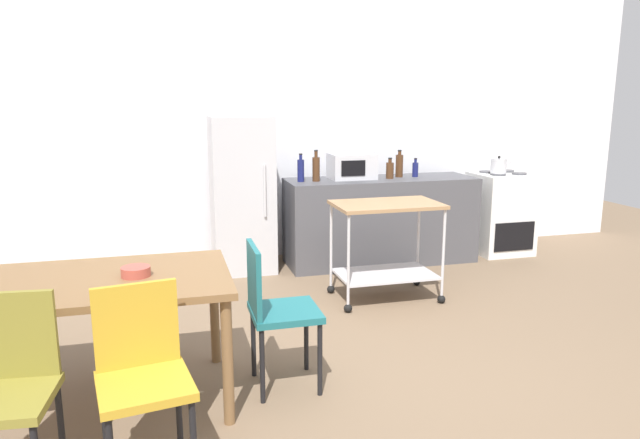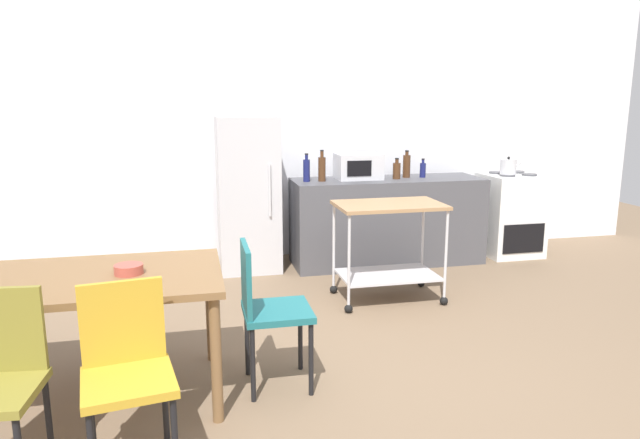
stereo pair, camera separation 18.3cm
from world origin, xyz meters
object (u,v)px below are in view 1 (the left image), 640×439
Objects in this scene: chair_olive at (6,383)px; refrigerator at (242,195)px; chair_teal at (274,305)px; bottle_wine at (399,165)px; microwave at (352,166)px; bottle_soda at (390,170)px; dining_table at (92,293)px; kettle at (499,166)px; chair_mustard at (142,370)px; stove_oven at (500,213)px; bottle_sparkling_water at (415,169)px; bottle_hot_sauce at (316,168)px; bottle_olive_oil at (301,170)px; kitchen_cart at (386,235)px; fruit_bowl at (136,272)px.

chair_olive is 3.49m from refrigerator.
bottle_wine reaches higher than chair_teal.
microwave is 0.40m from bottle_soda.
chair_teal is at bearing -2.98° from dining_table.
bottle_soda is 1.25m from kettle.
chair_mustard is at bearing 3.76° from chair_olive.
stove_oven is 1.18m from bottle_sparkling_water.
microwave is at bearing 46.56° from dining_table.
kettle is at bearing -6.49° from bottle_sparkling_water.
chair_mustard is 4.10× the size of bottle_soda.
kettle reaches higher than stove_oven.
microwave is at bearing 177.12° from bottle_sparkling_water.
bottle_hot_sauce is 0.42m from microwave.
refrigerator is 3.37× the size of microwave.
chair_olive is 4.44m from bottle_wine.
chair_teal is at bearing -141.39° from kettle.
bottle_hot_sauce reaches higher than bottle_olive_oil.
chair_olive is 5.20m from kettle.
bottle_hot_sauce reaches higher than microwave.
bottle_olive_oil is at bearing 53.52° from dining_table.
bottle_hot_sauce reaches higher than kettle.
refrigerator is (-2.90, 0.08, 0.32)m from stove_oven.
bottle_olive_oil is at bearing 179.01° from bottle_soda.
kitchen_cart is at bearing -65.86° from bottle_olive_oil.
kitchen_cart is at bearing -113.03° from bottle_soda.
bottle_sparkling_water is 0.83× the size of kettle.
kitchen_cart is at bearing -124.18° from bottle_sparkling_water.
refrigerator is 4.92× the size of bottle_hot_sauce.
bottle_soda is (0.95, -0.02, -0.03)m from bottle_olive_oil.
bottle_olive_oil is 0.95m from bottle_soda.
microwave is at bearing 12.38° from bottle_hot_sauce.
stove_oven is at bearing -1.60° from refrigerator.
bottle_sparkling_water reaches higher than chair_teal.
chair_teal is 3.16× the size of bottle_olive_oil.
bottle_wine reaches higher than bottle_soda.
bottle_wine is at bearing 5.15° from bottle_hot_sauce.
chair_mustard is 4.77m from kettle.
bottle_hot_sauce is 0.68× the size of microwave.
bottle_sparkling_water is (1.26, 0.04, -0.04)m from bottle_olive_oil.
dining_table is at bearing 87.36° from chair_teal.
chair_mustard is 0.97× the size of stove_oven.
bottle_wine is (-1.23, 0.04, 0.57)m from stove_oven.
chair_mustard is 3.50m from bottle_hot_sauce.
fruit_bowl is (-3.83, -2.41, 0.33)m from stove_oven.
kitchen_cart is at bearing -148.88° from kettle.
bottle_hot_sauce is (0.16, -0.01, 0.01)m from bottle_olive_oil.
stove_oven is at bearing 1.22° from bottle_hot_sauce.
refrigerator reaches higher than stove_oven.
chair_olive reaches higher than kitchen_cart.
bottle_hot_sauce reaches higher than fruit_bowl.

